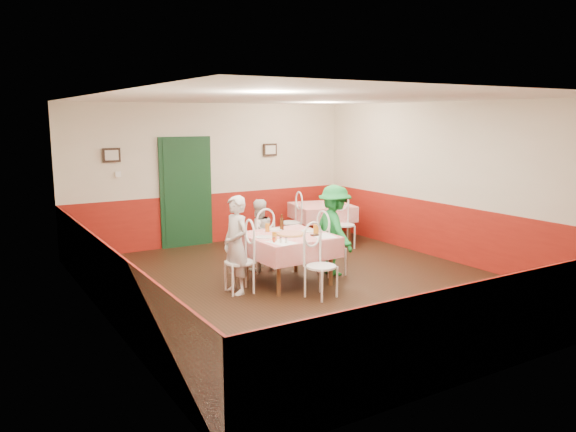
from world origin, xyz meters
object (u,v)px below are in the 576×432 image
chair_second_a (291,223)px  chair_second_b (344,225)px  diner_right (334,230)px  diner_far (258,235)px  chair_near (321,267)px  chair_left (239,262)px  chair_far (260,244)px  glass_a (274,237)px  chair_right (332,247)px  pizza (291,234)px  wallet (315,235)px  diner_left (236,245)px  main_table (288,259)px  beer_bottle (282,223)px  glass_b (316,229)px  glass_c (267,227)px  second_table (322,223)px

chair_second_a → chair_second_b: same height
diner_right → diner_far: bearing=54.5°
chair_near → chair_second_b: (2.14, 2.32, 0.00)m
chair_left → chair_near: bearing=53.8°
chair_left → chair_second_b: (3.02, 1.50, 0.00)m
chair_far → glass_a: 1.23m
chair_right → pizza: 0.89m
chair_far → chair_second_b: bearing=-170.6°
chair_second_b → wallet: bearing=-124.8°
chair_right → wallet: (-0.54, -0.31, 0.32)m
diner_left → diner_far: (0.87, 0.93, -0.12)m
main_table → chair_far: size_ratio=1.36×
glass_a → diner_left: diner_left is taller
chair_near → beer_bottle: beer_bottle is taller
pizza → wallet: bearing=-40.4°
glass_b → beer_bottle: 0.63m
beer_bottle → glass_c: bearing=179.5°
chair_left → chair_far: size_ratio=1.00×
glass_b → diner_far: (-0.42, 1.09, -0.24)m
chair_left → glass_a: (0.46, -0.23, 0.37)m
pizza → diner_right: diner_right is taller
diner_far → glass_b: bearing=114.6°
chair_far → glass_b: 1.19m
wallet → glass_b: bearing=45.2°
main_table → glass_b: glass_b is taller
chair_near → chair_left: bearing=123.3°
glass_c → wallet: glass_c is taller
beer_bottle → diner_far: bearing=105.5°
second_table → chair_left: 3.77m
chair_second_b → diner_far: diner_far is taller
chair_far → chair_second_a: same height
chair_far → glass_a: chair_far is taller
second_table → chair_near: 3.74m
wallet → glass_c: bearing=122.9°
chair_second_a → diner_left: 3.24m
glass_c → chair_left: bearing=-149.8°
main_table → chair_right: chair_right is taller
main_table → diner_left: (-0.90, -0.03, 0.34)m
chair_right → chair_far: 1.20m
chair_left → beer_bottle: 1.13m
chair_right → chair_second_a: 2.26m
chair_left → chair_far: same height
chair_second_a → wallet: chair_second_a is taller
chair_second_b → glass_c: 2.59m
chair_far → pizza: size_ratio=2.12×
chair_near → diner_left: bearing=124.9°
chair_right → chair_near: (-0.82, -0.88, 0.00)m
second_table → glass_c: (-2.32, -1.84, 0.45)m
glass_a → diner_left: 0.57m
wallet → chair_far: bearing=104.7°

